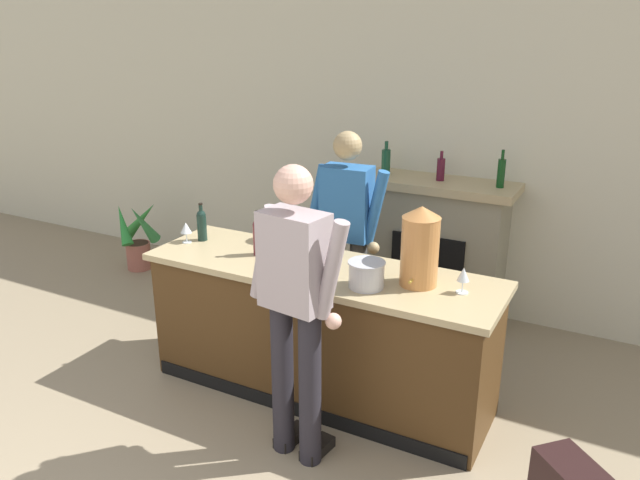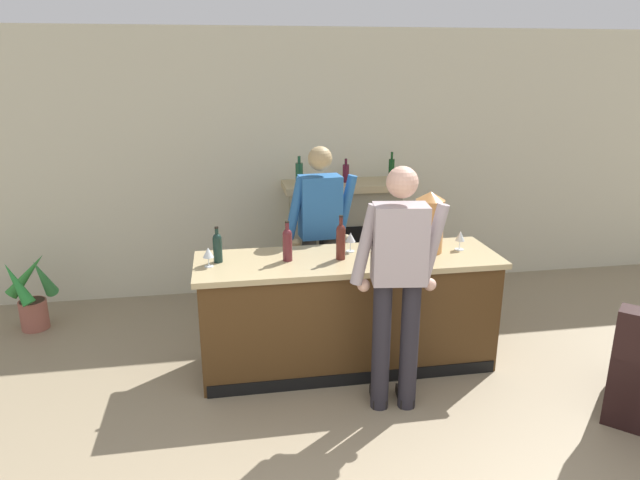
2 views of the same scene
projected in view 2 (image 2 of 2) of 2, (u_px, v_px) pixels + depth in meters
name	position (u px, v px, depth m)	size (l,w,h in m)	color
wall_back_panel	(295.00, 164.00, 6.03)	(12.00, 0.07, 2.75)	beige
bar_counter	(348.00, 312.00, 4.63)	(2.40, 0.73, 0.94)	#482E15
fireplace_stone	(344.00, 237.00, 6.09)	(1.29, 0.52, 1.52)	gray
potted_plant_corner	(32.00, 296.00, 5.30)	(0.49, 0.51, 0.75)	#A15A4B
person_customer	(398.00, 281.00, 3.89)	(0.65, 0.34, 1.77)	#242228
person_bartender	(320.00, 233.00, 5.07)	(0.66, 0.32, 1.73)	#3F4140
copper_dispenser	(429.00, 222.00, 4.55)	(0.23, 0.27, 0.50)	#C37F43
ice_bucket_steel	(404.00, 251.00, 4.38)	(0.23, 0.23, 0.17)	silver
wine_bottle_cabernet_heavy	(287.00, 243.00, 4.38)	(0.07, 0.07, 0.32)	#581F25
wine_bottle_burgundy_dark	(217.00, 246.00, 4.35)	(0.07, 0.07, 0.28)	#162C25
wine_bottle_merlot_tall	(341.00, 240.00, 4.41)	(0.07, 0.07, 0.35)	#511F19
wine_glass_front_right	(208.00, 253.00, 4.26)	(0.08, 0.08, 0.15)	silver
wine_glass_near_bucket	(460.00, 237.00, 4.64)	(0.07, 0.07, 0.16)	silver
wine_glass_by_dispenser	(350.00, 238.00, 4.60)	(0.08, 0.08, 0.16)	silver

